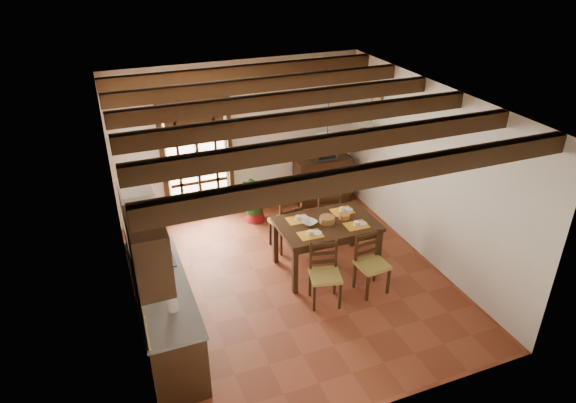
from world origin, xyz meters
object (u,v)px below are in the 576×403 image
dining_table (327,229)px  chair_near_right (371,274)px  kitchen_counter (165,312)px  sideboard (323,180)px  crt_tv (324,149)px  chair_far_right (327,224)px  chair_near_left (325,285)px  pendant_lamp (327,141)px  chair_far_left (286,231)px  potted_plant (255,192)px

dining_table → chair_near_right: bearing=-64.1°
kitchen_counter → sideboard: 4.49m
chair_near_right → crt_tv: crt_tv is taller
kitchen_counter → dining_table: 2.71m
chair_far_right → crt_tv: 1.62m
chair_near_left → chair_near_right: (0.74, -0.01, -0.00)m
dining_table → pendant_lamp: 1.38m
dining_table → chair_far_left: size_ratio=1.53×
chair_near_right → chair_far_right: bearing=84.8°
kitchen_counter → chair_far_right: size_ratio=2.44×
dining_table → chair_far_right: bearing=64.1°
sideboard → potted_plant: size_ratio=0.55×
chair_near_right → pendant_lamp: pendant_lamp is taller
chair_far_right → sideboard: (0.53, 1.31, 0.16)m
sideboard → chair_near_left: bearing=-111.1°
chair_far_right → potted_plant: size_ratio=0.48×
potted_plant → chair_near_left: bearing=-86.0°
dining_table → sideboard: size_ratio=1.42×
dining_table → pendant_lamp: (0.00, 0.10, 1.37)m
kitchen_counter → crt_tv: (3.49, 2.82, 0.61)m
dining_table → crt_tv: crt_tv is taller
chair_near_left → chair_near_right: bearing=13.3°
chair_near_left → pendant_lamp: size_ratio=1.08×
chair_far_left → sideboard: size_ratio=0.93×
chair_near_right → chair_far_right: (0.01, 1.52, 0.00)m
kitchen_counter → pendant_lamp: pendant_lamp is taller
dining_table → potted_plant: 1.91m
kitchen_counter → potted_plant: size_ratio=1.18×
kitchen_counter → chair_near_left: kitchen_counter is taller
kitchen_counter → crt_tv: 4.53m
potted_plant → pendant_lamp: bearing=-72.1°
chair_far_right → sideboard: size_ratio=0.87×
chair_near_right → pendant_lamp: size_ratio=1.08×
chair_near_right → potted_plant: potted_plant is taller
chair_near_right → chair_far_left: size_ratio=0.93×
sideboard → crt_tv: (0.00, -0.01, 0.64)m
kitchen_counter → crt_tv: bearing=38.9°
chair_near_right → chair_far_left: 1.69m
kitchen_counter → chair_near_left: 2.22m
dining_table → crt_tv: size_ratio=3.50×
kitchen_counter → chair_near_right: (2.95, -0.01, -0.19)m
kitchen_counter → chair_near_left: (2.21, -0.00, -0.19)m
chair_far_right → pendant_lamp: pendant_lamp is taller
pendant_lamp → sideboard: bearing=65.4°
chair_far_left → sideboard: 1.82m
sideboard → pendant_lamp: 2.71m
potted_plant → dining_table: bearing=-73.0°
chair_near_right → chair_near_left: bearing=174.7°
chair_far_right → sideboard: bearing=-100.9°
sideboard → chair_far_left: bearing=-130.9°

